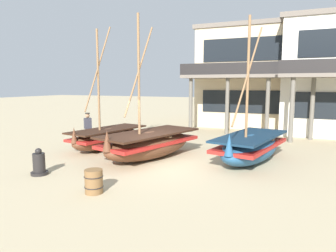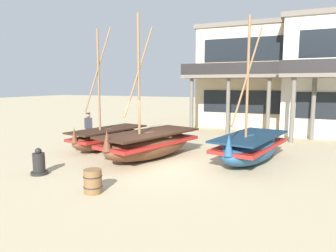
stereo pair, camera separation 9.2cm
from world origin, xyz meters
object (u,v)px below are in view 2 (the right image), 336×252
Objects in this scene: fishing_boat_centre_large at (149,144)px; wooden_barrel at (93,181)px; fishing_boat_near_left at (108,137)px; capstan_winch at (39,164)px; fishing_boat_far_right at (250,147)px; harbor_building_main at (260,77)px; fisherman_by_hull at (89,129)px.

fishing_boat_centre_large is 4.48m from wooden_barrel.
fishing_boat_near_left is 8.37× the size of wooden_barrel.
capstan_winch is at bearing 165.58° from wooden_barrel.
harbor_building_main is at bearing 96.31° from fishing_boat_far_right.
wooden_barrel is 17.61m from harbor_building_main.
wooden_barrel is at bearing -122.90° from fishing_boat_far_right.
fishing_boat_centre_large is 4.39m from fisherman_by_hull.
fishing_boat_centre_large is at bearing -102.25° from harbor_building_main.
capstan_winch is at bearing -85.63° from fishing_boat_near_left.
fishing_boat_centre_large is 3.50× the size of fisherman_by_hull.
wooden_barrel is (0.48, -4.44, -0.28)m from fishing_boat_centre_large.
capstan_winch is at bearing -107.50° from harbor_building_main.
fishing_boat_far_right is 8.24m from fisherman_by_hull.
fishing_boat_centre_large is 8.42× the size of wooden_barrel.
fisherman_by_hull is 7.40m from wooden_barrel.
fisherman_by_hull reaches higher than capstan_winch.
fisherman_by_hull is (-8.24, 0.21, 0.21)m from fishing_boat_far_right.
fisherman_by_hull is 2.41× the size of wooden_barrel.
fishing_boat_far_right is 8.03m from capstan_winch.
fishing_boat_near_left reaches higher than fisherman_by_hull.
harbor_building_main is at bearing 72.50° from capstan_winch.
fishing_boat_far_right is at bearing 36.42° from capstan_winch.
wooden_barrel is at bearing -58.96° from fishing_boat_near_left.
fisherman_by_hull reaches higher than wooden_barrel.
fishing_boat_centre_large reaches higher than fishing_boat_near_left.
fishing_boat_far_right is 0.65× the size of harbor_building_main.
fishing_boat_far_right reaches higher than capstan_winch.
harbor_building_main is (5.52, 11.74, 3.12)m from fishing_boat_near_left.
capstan_winch is at bearing -123.11° from fishing_boat_centre_large.
wooden_barrel is at bearing -14.42° from capstan_winch.
wooden_barrel is at bearing -83.81° from fishing_boat_centre_large.
fishing_boat_far_right is 6.56m from wooden_barrel.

